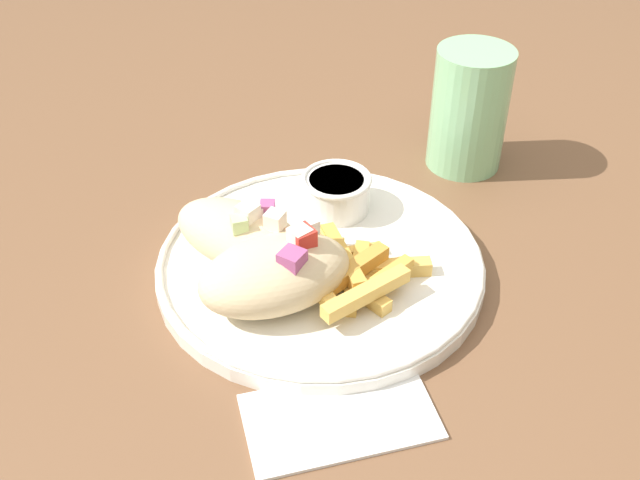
{
  "coord_description": "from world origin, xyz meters",
  "views": [
    {
      "loc": [
        -0.02,
        -0.5,
        1.2
      ],
      "look_at": [
        0.03,
        0.0,
        0.81
      ],
      "focal_mm": 42.0,
      "sensor_mm": 36.0,
      "label": 1
    }
  ],
  "objects_px": {
    "pita_sandwich_near": "(276,273)",
    "sauce_ramekin": "(336,191)",
    "fries_pile": "(354,272)",
    "pita_sandwich_far": "(242,235)",
    "plate": "(320,262)",
    "water_glass": "(469,115)"
  },
  "relations": [
    {
      "from": "plate",
      "to": "water_glass",
      "type": "relative_size",
      "value": 2.24
    },
    {
      "from": "pita_sandwich_near",
      "to": "sauce_ramekin",
      "type": "bearing_deg",
      "value": 43.71
    },
    {
      "from": "plate",
      "to": "pita_sandwich_near",
      "type": "relative_size",
      "value": 1.96
    },
    {
      "from": "pita_sandwich_near",
      "to": "water_glass",
      "type": "bearing_deg",
      "value": 26.36
    },
    {
      "from": "fries_pile",
      "to": "water_glass",
      "type": "xyz_separation_m",
      "value": [
        0.14,
        0.2,
        0.03
      ]
    },
    {
      "from": "pita_sandwich_near",
      "to": "pita_sandwich_far",
      "type": "xyz_separation_m",
      "value": [
        -0.03,
        0.06,
        -0.0
      ]
    },
    {
      "from": "fries_pile",
      "to": "sauce_ramekin",
      "type": "distance_m",
      "value": 0.11
    },
    {
      "from": "pita_sandwich_far",
      "to": "sauce_ramekin",
      "type": "xyz_separation_m",
      "value": [
        0.09,
        0.06,
        -0.0
      ]
    },
    {
      "from": "pita_sandwich_far",
      "to": "fries_pile",
      "type": "xyz_separation_m",
      "value": [
        0.09,
        -0.04,
        -0.01
      ]
    },
    {
      "from": "pita_sandwich_near",
      "to": "plate",
      "type": "bearing_deg",
      "value": 31.15
    },
    {
      "from": "pita_sandwich_near",
      "to": "pita_sandwich_far",
      "type": "distance_m",
      "value": 0.06
    },
    {
      "from": "plate",
      "to": "sauce_ramekin",
      "type": "relative_size",
      "value": 4.31
    },
    {
      "from": "sauce_ramekin",
      "to": "water_glass",
      "type": "relative_size",
      "value": 0.52
    },
    {
      "from": "sauce_ramekin",
      "to": "water_glass",
      "type": "bearing_deg",
      "value": 31.42
    },
    {
      "from": "pita_sandwich_far",
      "to": "fries_pile",
      "type": "height_order",
      "value": "pita_sandwich_far"
    },
    {
      "from": "pita_sandwich_near",
      "to": "sauce_ramekin",
      "type": "distance_m",
      "value": 0.14
    },
    {
      "from": "sauce_ramekin",
      "to": "water_glass",
      "type": "height_order",
      "value": "water_glass"
    },
    {
      "from": "pita_sandwich_far",
      "to": "pita_sandwich_near",
      "type": "bearing_deg",
      "value": -25.24
    },
    {
      "from": "fries_pile",
      "to": "pita_sandwich_far",
      "type": "bearing_deg",
      "value": 154.85
    },
    {
      "from": "pita_sandwich_far",
      "to": "water_glass",
      "type": "relative_size",
      "value": 1.13
    },
    {
      "from": "pita_sandwich_near",
      "to": "fries_pile",
      "type": "height_order",
      "value": "pita_sandwich_near"
    },
    {
      "from": "fries_pile",
      "to": "sauce_ramekin",
      "type": "xyz_separation_m",
      "value": [
        -0.0,
        0.11,
        0.01
      ]
    }
  ]
}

